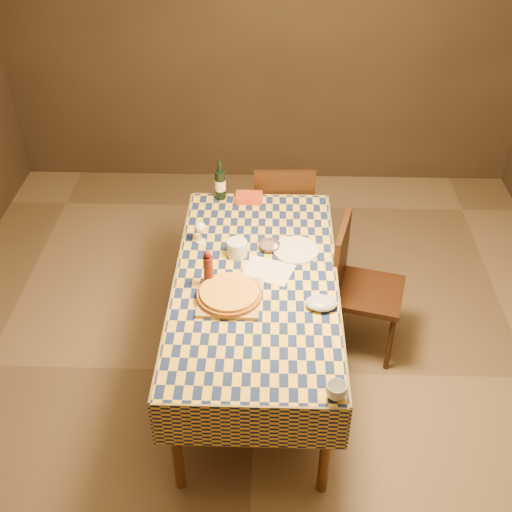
{
  "coord_description": "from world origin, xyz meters",
  "views": [
    {
      "loc": [
        0.09,
        -2.83,
        3.1
      ],
      "look_at": [
        0.0,
        0.05,
        0.9
      ],
      "focal_mm": 45.0,
      "sensor_mm": 36.0,
      "label": 1
    }
  ],
  "objects_px": {
    "cutting_board": "(229,297)",
    "pizza": "(229,293)",
    "chair_far": "(283,212)",
    "bowl": "(270,246)",
    "chair_right": "(357,281)",
    "wine_bottle": "(220,184)",
    "white_plate": "(296,250)",
    "dining_table": "(256,290)"
  },
  "relations": [
    {
      "from": "wine_bottle",
      "to": "white_plate",
      "type": "height_order",
      "value": "wine_bottle"
    },
    {
      "from": "wine_bottle",
      "to": "chair_far",
      "type": "relative_size",
      "value": 0.31
    },
    {
      "from": "chair_right",
      "to": "dining_table",
      "type": "bearing_deg",
      "value": -154.5
    },
    {
      "from": "cutting_board",
      "to": "wine_bottle",
      "type": "distance_m",
      "value": 1.05
    },
    {
      "from": "chair_far",
      "to": "chair_right",
      "type": "xyz_separation_m",
      "value": [
        0.46,
        -0.78,
        0.0
      ]
    },
    {
      "from": "cutting_board",
      "to": "pizza",
      "type": "distance_m",
      "value": 0.03
    },
    {
      "from": "bowl",
      "to": "chair_right",
      "type": "xyz_separation_m",
      "value": [
        0.55,
        0.01,
        -0.27
      ]
    },
    {
      "from": "dining_table",
      "to": "chair_right",
      "type": "bearing_deg",
      "value": 25.5
    },
    {
      "from": "white_plate",
      "to": "chair_far",
      "type": "xyz_separation_m",
      "value": [
        -0.07,
        0.8,
        -0.26
      ]
    },
    {
      "from": "dining_table",
      "to": "cutting_board",
      "type": "bearing_deg",
      "value": -129.04
    },
    {
      "from": "cutting_board",
      "to": "white_plate",
      "type": "height_order",
      "value": "cutting_board"
    },
    {
      "from": "pizza",
      "to": "chair_far",
      "type": "distance_m",
      "value": 1.32
    },
    {
      "from": "cutting_board",
      "to": "white_plate",
      "type": "relative_size",
      "value": 1.22
    },
    {
      "from": "wine_bottle",
      "to": "chair_far",
      "type": "distance_m",
      "value": 0.6
    },
    {
      "from": "bowl",
      "to": "chair_far",
      "type": "height_order",
      "value": "chair_far"
    },
    {
      "from": "cutting_board",
      "to": "bowl",
      "type": "distance_m",
      "value": 0.51
    },
    {
      "from": "chair_far",
      "to": "bowl",
      "type": "bearing_deg",
      "value": -96.63
    },
    {
      "from": "white_plate",
      "to": "chair_right",
      "type": "bearing_deg",
      "value": 3.58
    },
    {
      "from": "cutting_board",
      "to": "wine_bottle",
      "type": "relative_size",
      "value": 1.16
    },
    {
      "from": "bowl",
      "to": "cutting_board",
      "type": "bearing_deg",
      "value": -114.73
    },
    {
      "from": "dining_table",
      "to": "cutting_board",
      "type": "distance_m",
      "value": 0.24
    },
    {
      "from": "cutting_board",
      "to": "bowl",
      "type": "xyz_separation_m",
      "value": [
        0.21,
        0.47,
        0.01
      ]
    },
    {
      "from": "pizza",
      "to": "white_plate",
      "type": "relative_size",
      "value": 1.46
    },
    {
      "from": "bowl",
      "to": "chair_right",
      "type": "bearing_deg",
      "value": 0.69
    },
    {
      "from": "bowl",
      "to": "white_plate",
      "type": "xyz_separation_m",
      "value": [
        0.16,
        -0.02,
        -0.01
      ]
    },
    {
      "from": "pizza",
      "to": "dining_table",
      "type": "bearing_deg",
      "value": 50.96
    },
    {
      "from": "dining_table",
      "to": "chair_far",
      "type": "xyz_separation_m",
      "value": [
        0.17,
        1.08,
        -0.17
      ]
    },
    {
      "from": "chair_right",
      "to": "chair_far",
      "type": "bearing_deg",
      "value": 120.82
    },
    {
      "from": "bowl",
      "to": "chair_right",
      "type": "height_order",
      "value": "chair_right"
    },
    {
      "from": "wine_bottle",
      "to": "white_plate",
      "type": "bearing_deg",
      "value": -49.67
    },
    {
      "from": "dining_table",
      "to": "pizza",
      "type": "height_order",
      "value": "pizza"
    },
    {
      "from": "chair_right",
      "to": "cutting_board",
      "type": "bearing_deg",
      "value": -148.45
    },
    {
      "from": "bowl",
      "to": "chair_far",
      "type": "relative_size",
      "value": 0.14
    },
    {
      "from": "cutting_board",
      "to": "bowl",
      "type": "height_order",
      "value": "bowl"
    },
    {
      "from": "dining_table",
      "to": "chair_far",
      "type": "relative_size",
      "value": 1.98
    },
    {
      "from": "pizza",
      "to": "white_plate",
      "type": "height_order",
      "value": "pizza"
    },
    {
      "from": "pizza",
      "to": "chair_far",
      "type": "height_order",
      "value": "chair_far"
    },
    {
      "from": "white_plate",
      "to": "chair_right",
      "type": "height_order",
      "value": "chair_right"
    },
    {
      "from": "chair_right",
      "to": "pizza",
      "type": "bearing_deg",
      "value": -148.45
    },
    {
      "from": "dining_table",
      "to": "chair_right",
      "type": "relative_size",
      "value": 1.98
    },
    {
      "from": "dining_table",
      "to": "pizza",
      "type": "distance_m",
      "value": 0.25
    },
    {
      "from": "wine_bottle",
      "to": "chair_right",
      "type": "relative_size",
      "value": 0.31
    }
  ]
}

